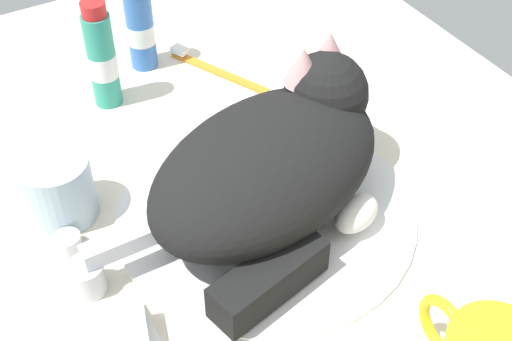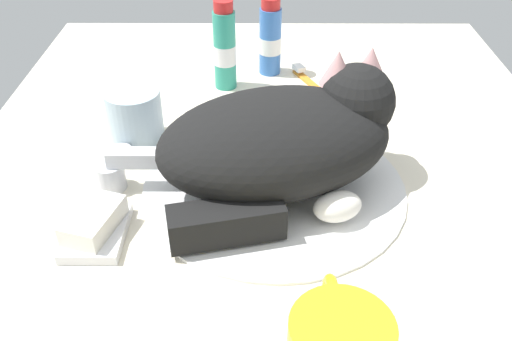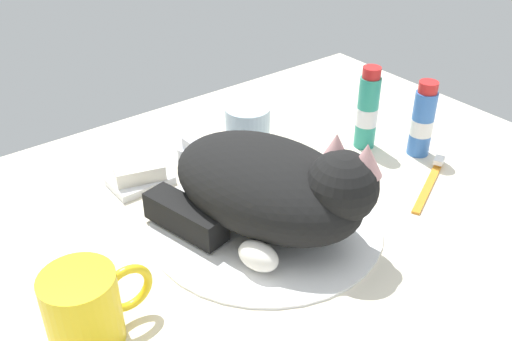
{
  "view_description": "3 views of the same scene",
  "coord_description": "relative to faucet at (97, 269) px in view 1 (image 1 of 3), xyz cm",
  "views": [
    {
      "loc": [
        -45.52,
        27.49,
        56.26
      ],
      "look_at": [
        1.56,
        0.31,
        5.33
      ],
      "focal_mm": 50.3,
      "sensor_mm": 36.0,
      "label": 1
    },
    {
      "loc": [
        -53.63,
        1.96,
        41.58
      ],
      "look_at": [
        -2.61,
        2.2,
        4.52
      ],
      "focal_mm": 38.47,
      "sensor_mm": 36.0,
      "label": 2
    },
    {
      "loc": [
        -40.17,
        -50.01,
        49.31
      ],
      "look_at": [
        0.22,
        2.49,
        7.62
      ],
      "focal_mm": 40.72,
      "sensor_mm": 36.0,
      "label": 3
    }
  ],
  "objects": [
    {
      "name": "mouthwash_bottle",
      "position": [
        32.44,
        -18.35,
        3.69
      ],
      "size": [
        3.69,
        3.69,
        12.86
      ],
      "color": "#3870C6",
      "rests_on": "ground_plane"
    },
    {
      "name": "faucet",
      "position": [
        0.0,
        0.0,
        0.0
      ],
      "size": [
        14.69,
        9.41,
        5.43
      ],
      "color": "silver",
      "rests_on": "ground_plane"
    },
    {
      "name": "cat",
      "position": [
        0.31,
        -20.23,
        4.74
      ],
      "size": [
        24.94,
        31.48,
        15.14
      ],
      "color": "black",
      "rests_on": "sink_basin"
    },
    {
      "name": "sink_basin",
      "position": [
        0.0,
        -18.85,
        -1.92
      ],
      "size": [
        32.26,
        32.26,
        0.75
      ],
      "primitive_type": "cylinder",
      "color": "white",
      "rests_on": "ground_plane"
    },
    {
      "name": "toothbrush",
      "position": [
        26.38,
        -26.2,
        -1.78
      ],
      "size": [
        14.72,
        7.84,
        1.6
      ],
      "color": "orange",
      "rests_on": "ground_plane"
    },
    {
      "name": "ground_plane",
      "position": [
        0.0,
        -18.85,
        -3.79
      ],
      "size": [
        110.0,
        82.5,
        3.0
      ],
      "primitive_type": "cube",
      "color": "silver"
    },
    {
      "name": "soap_bar",
      "position": [
        -8.87,
        0.92,
        0.09
      ],
      "size": [
        8.31,
        6.3,
        2.36
      ],
      "primitive_type": "cube",
      "rotation": [
        0.0,
        0.0,
        -0.28
      ],
      "color": "white",
      "rests_on": "soap_dish"
    },
    {
      "name": "toothpaste_bottle",
      "position": [
        27.17,
        -11.6,
        4.37
      ],
      "size": [
        3.58,
        3.58,
        14.26
      ],
      "color": "teal",
      "rests_on": "ground_plane"
    },
    {
      "name": "rinse_cup",
      "position": [
        11.0,
        -0.09,
        1.46
      ],
      "size": [
        7.48,
        7.48,
        7.5
      ],
      "color": "silver",
      "rests_on": "ground_plane"
    }
  ]
}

